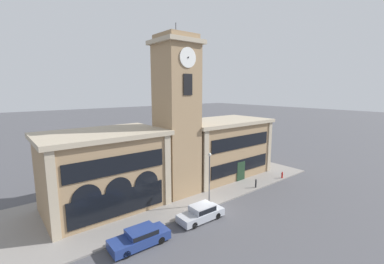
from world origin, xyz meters
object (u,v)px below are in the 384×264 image
(parked_car_mid, at_px, (201,212))
(bollard, at_px, (256,183))
(parked_car_near, at_px, (140,237))
(fire_hydrant, at_px, (282,175))
(street_lamp, at_px, (209,171))

(parked_car_mid, height_order, bollard, parked_car_mid)
(parked_car_near, xyz_separation_m, bollard, (16.67, 1.62, -0.04))
(parked_car_near, height_order, parked_car_mid, parked_car_mid)
(bollard, distance_m, fire_hydrant, 5.65)
(parked_car_near, xyz_separation_m, parked_car_mid, (6.35, -0.00, 0.04))
(parked_car_mid, relative_size, street_lamp, 0.81)
(parked_car_near, distance_m, bollard, 16.75)
(parked_car_near, bearing_deg, bollard, -173.24)
(parked_car_mid, relative_size, bollard, 4.30)
(parked_car_near, xyz_separation_m, street_lamp, (8.92, 1.71, 3.14))
(fire_hydrant, bearing_deg, parked_car_near, -176.10)
(parked_car_mid, bearing_deg, street_lamp, -145.11)
(parked_car_near, relative_size, street_lamp, 0.84)
(street_lamp, bearing_deg, fire_hydrant, -0.82)
(parked_car_near, xyz_separation_m, fire_hydrant, (22.31, 1.52, -0.14))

